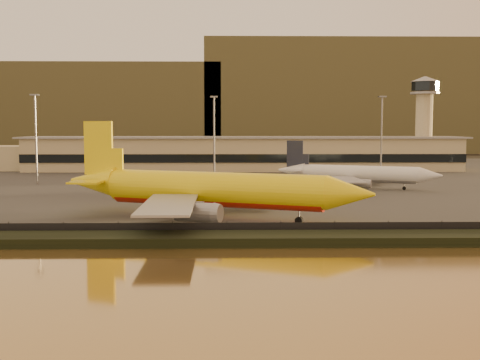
# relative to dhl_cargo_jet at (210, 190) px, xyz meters

# --- Properties ---
(ground) EXTENTS (900.00, 900.00, 0.00)m
(ground) POSITION_rel_dhl_cargo_jet_xyz_m (9.09, -4.83, -5.38)
(ground) COLOR black
(ground) RESTS_ON ground
(embankment) EXTENTS (320.00, 7.00, 1.40)m
(embankment) POSITION_rel_dhl_cargo_jet_xyz_m (9.09, -21.83, -4.68)
(embankment) COLOR black
(embankment) RESTS_ON ground
(tarmac) EXTENTS (320.00, 220.00, 0.20)m
(tarmac) POSITION_rel_dhl_cargo_jet_xyz_m (9.09, 90.17, -5.28)
(tarmac) COLOR #2D2D2D
(tarmac) RESTS_ON ground
(perimeter_fence) EXTENTS (300.00, 0.05, 2.20)m
(perimeter_fence) POSITION_rel_dhl_cargo_jet_xyz_m (9.09, -17.83, -4.08)
(perimeter_fence) COLOR black
(perimeter_fence) RESTS_ON tarmac
(terminal_building) EXTENTS (202.00, 25.00, 12.60)m
(terminal_building) POSITION_rel_dhl_cargo_jet_xyz_m (-5.43, 120.72, 0.87)
(terminal_building) COLOR tan
(terminal_building) RESTS_ON tarmac
(control_tower) EXTENTS (11.20, 11.20, 35.50)m
(control_tower) POSITION_rel_dhl_cargo_jet_xyz_m (79.09, 126.17, 16.28)
(control_tower) COLOR tan
(control_tower) RESTS_ON tarmac
(apron_light_masts) EXTENTS (152.20, 12.20, 25.40)m
(apron_light_masts) POSITION_rel_dhl_cargo_jet_xyz_m (24.09, 70.17, 10.32)
(apron_light_masts) COLOR slate
(apron_light_masts) RESTS_ON tarmac
(distant_hills) EXTENTS (470.00, 160.00, 70.00)m
(distant_hills) POSITION_rel_dhl_cargo_jet_xyz_m (-11.65, 335.17, 26.01)
(distant_hills) COLOR brown
(distant_hills) RESTS_ON ground
(dhl_cargo_jet) EXTENTS (55.84, 52.86, 17.35)m
(dhl_cargo_jet) POSITION_rel_dhl_cargo_jet_xyz_m (0.00, 0.00, 0.00)
(dhl_cargo_jet) COLOR yellow
(dhl_cargo_jet) RESTS_ON tarmac
(white_narrowbody_jet) EXTENTS (41.66, 39.34, 12.52)m
(white_narrowbody_jet) POSITION_rel_dhl_cargo_jet_xyz_m (37.52, 52.74, -1.44)
(white_narrowbody_jet) COLOR white
(white_narrowbody_jet) RESTS_ON tarmac
(gse_vehicle_yellow) EXTENTS (3.91, 2.10, 1.68)m
(gse_vehicle_yellow) POSITION_rel_dhl_cargo_jet_xyz_m (15.93, 20.20, -4.34)
(gse_vehicle_yellow) COLOR yellow
(gse_vehicle_yellow) RESTS_ON tarmac
(gse_vehicle_white) EXTENTS (4.23, 3.05, 1.74)m
(gse_vehicle_white) POSITION_rel_dhl_cargo_jet_xyz_m (-7.41, 33.99, -4.31)
(gse_vehicle_white) COLOR white
(gse_vehicle_white) RESTS_ON tarmac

